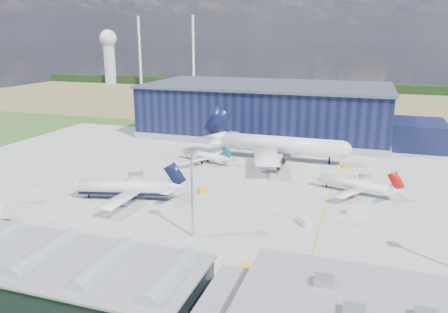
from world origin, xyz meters
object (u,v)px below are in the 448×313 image
gse_cart_a (359,176)px  car_b (103,244)px  airliner_navy (124,181)px  airliner_regional (203,152)px  gse_van_b (305,221)px  car_a (395,310)px  light_mast_center (192,179)px  airstair (5,216)px  hangar (272,112)px  gse_van_a (356,211)px  gse_tug_c (346,166)px  gse_tug_b (245,268)px  airliner_red (354,179)px  gse_tug_a (202,191)px  airliner_widebody (281,136)px

gse_cart_a → car_b: bearing=-124.6°
airliner_navy → airliner_regional: 47.69m
gse_van_b → car_a: 40.13m
light_mast_center → airstair: size_ratio=4.51×
car_b → gse_cart_a: bearing=-41.7°
hangar → light_mast_center: (7.19, -124.80, 3.82)m
hangar → gse_van_a: bearing=-64.6°
gse_van_a → light_mast_center: bearing=120.2°
gse_van_b → gse_tug_c: bearing=47.9°
hangar → gse_van_b: hangar is taller
gse_tug_b → airliner_red: bearing=104.4°
airliner_navy → gse_cart_a: airliner_navy is taller
gse_tug_a → gse_van_b: gse_van_b is taller
hangar → gse_tug_c: 65.15m
gse_tug_b → car_b: (-35.72, 0.20, -0.07)m
light_mast_center → car_a: size_ratio=6.02×
gse_tug_a → airstair: airstair is taller
car_b → hangar: bearing=-9.2°
airliner_widebody → airliner_regional: size_ratio=2.35×
airstair → car_a: (99.92, -10.51, -0.98)m
light_mast_center → airliner_regional: bearing=108.8°
gse_van_a → gse_cart_a: gse_van_a is taller
gse_cart_a → airstair: (-91.26, -70.96, 0.96)m
gse_cart_a → gse_tug_c: (-5.20, 11.57, 0.04)m
airstair → light_mast_center: bearing=-3.3°
airliner_regional → gse_van_b: 68.65m
hangar → light_mast_center: 125.07m
airliner_widebody → airliner_regional: (-29.09, -12.55, -5.89)m
gse_tug_a → airstair: size_ratio=0.79×
airstair → car_b: bearing=-18.5°
airliner_red → gse_tug_c: (-3.86, 29.11, -4.05)m
airliner_regional → gse_tug_b: airliner_regional is taller
hangar → gse_tug_c: hangar is taller
airliner_regional → light_mast_center: bearing=126.1°
gse_tug_c → gse_tug_b: bearing=-108.1°
airliner_red → car_b: size_ratio=8.81×
gse_tug_a → gse_cart_a: gse_tug_a is taller
airliner_widebody → gse_van_a: (31.83, -49.43, -9.06)m
gse_tug_b → gse_cart_a: size_ratio=0.92×
airliner_widebody → gse_van_a: 59.49m
airliner_red → car_b: (-56.00, -57.62, -4.22)m
airliner_navy → airliner_widebody: bearing=-136.7°
light_mast_center → airliner_widebody: (7.02, 77.48, -5.17)m
light_mast_center → gse_tug_c: (33.43, 75.05, -14.72)m
light_mast_center → airliner_red: (37.28, 45.93, -10.67)m
hangar → gse_tug_a: hangar is taller
gse_van_b → airstair: 82.02m
light_mast_center → gse_cart_a: size_ratio=7.42×
gse_tug_b → car_a: size_ratio=0.74×
airliner_widebody → hangar: bearing=107.3°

